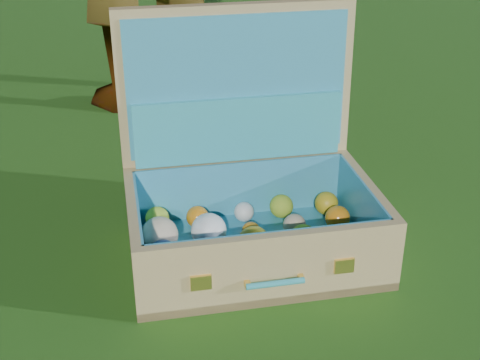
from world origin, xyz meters
name	(u,v)px	position (x,y,z in m)	size (l,w,h in m)	color
ground	(180,254)	(0.00, 0.00, 0.00)	(60.00, 60.00, 0.00)	#215114
suitcase	(246,187)	(0.16, -0.02, 0.15)	(0.64, 0.53, 0.54)	tan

